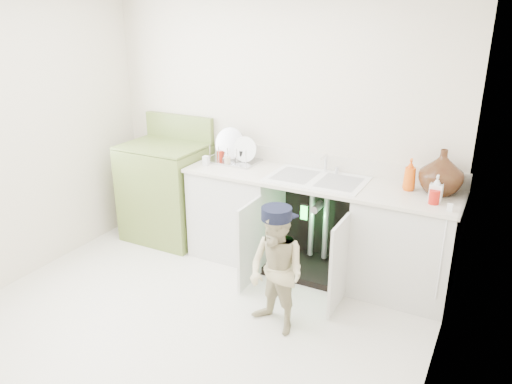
% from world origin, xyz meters
% --- Properties ---
extents(ground, '(3.50, 3.50, 0.00)m').
position_xyz_m(ground, '(0.00, 0.00, 0.00)').
color(ground, beige).
rests_on(ground, ground).
extents(room_shell, '(6.00, 5.50, 1.26)m').
position_xyz_m(room_shell, '(0.00, 0.00, 1.25)').
color(room_shell, beige).
rests_on(room_shell, ground).
extents(counter_run, '(2.44, 1.02, 1.26)m').
position_xyz_m(counter_run, '(0.59, 1.21, 0.48)').
color(counter_run, silver).
rests_on(counter_run, ground).
extents(avocado_stove, '(0.81, 0.65, 1.26)m').
position_xyz_m(avocado_stove, '(-1.09, 1.18, 0.52)').
color(avocado_stove, olive).
rests_on(avocado_stove, ground).
extents(repair_worker, '(0.57, 0.88, 0.99)m').
position_xyz_m(repair_worker, '(0.63, 0.23, 0.50)').
color(repair_worker, '#C7B58F').
rests_on(repair_worker, ground).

